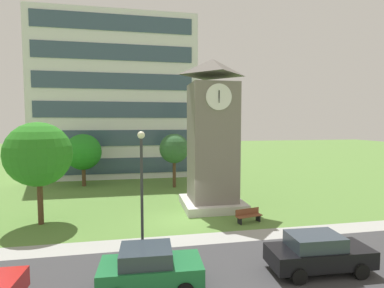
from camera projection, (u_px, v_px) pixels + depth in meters
The scene contains 12 objects.
ground_plane at pixel (182, 220), 19.80m from camera, with size 160.00×160.00×0.00m, color #567F38.
street_asphalt at pixel (210, 281), 12.17m from camera, with size 120.00×7.20×0.01m, color #38383A.
kerb_strip at pixel (191, 240), 16.48m from camera, with size 120.00×1.60×0.01m, color #9E9E99.
office_building at pixel (119, 100), 40.55m from camera, with size 18.94×15.37×19.20m.
clock_tower at pixel (212, 142), 22.46m from camera, with size 4.54×4.54×11.32m.
park_bench at pixel (248, 215), 19.35m from camera, with size 1.86×0.86×0.88m.
street_lamp at pixel (142, 180), 14.25m from camera, with size 0.36×0.36×6.15m.
tree_near_tower at pixel (39, 154), 18.72m from camera, with size 4.10×4.10×6.61m.
tree_by_building at pixel (174, 149), 29.59m from camera, with size 2.97×2.97×5.44m.
tree_streetside at pixel (83, 152), 30.18m from camera, with size 3.69×3.69×5.39m.
parked_car_green at pixel (150, 268), 11.58m from camera, with size 4.07×2.17×1.69m.
parked_car_black at pixel (318, 252), 12.94m from camera, with size 4.55×2.09×1.69m.
Camera 1 is at (-2.91, -19.16, 6.58)m, focal length 27.52 mm.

